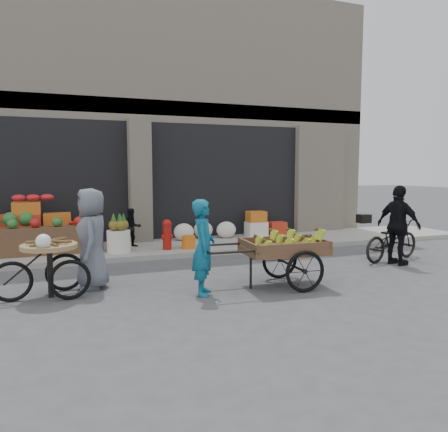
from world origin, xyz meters
name	(u,v)px	position (x,y,z in m)	size (l,w,h in m)	color
ground	(199,297)	(0.00, 0.00, 0.00)	(80.00, 80.00, 0.00)	#424244
sidewalk	(148,249)	(0.00, 4.10, 0.06)	(18.00, 2.20, 0.12)	gray
building	(122,126)	(0.00, 8.03, 3.37)	(14.00, 6.45, 7.00)	beige
fruit_display	(36,227)	(-2.48, 4.38, 0.67)	(3.10, 1.12, 1.24)	red
pineapple_bin	(119,241)	(-0.75, 3.60, 0.37)	(0.52, 0.52, 0.50)	silver
fire_hydrant	(167,233)	(0.35, 3.55, 0.50)	(0.22, 0.22, 0.71)	#A5140F
orange_bucket	(188,242)	(0.85, 3.50, 0.27)	(0.32, 0.32, 0.30)	orange
right_bay_goods	(238,227)	(2.61, 4.70, 0.41)	(3.35, 0.60, 0.70)	silver
seated_person	(132,228)	(-0.35, 4.20, 0.58)	(0.45, 0.35, 0.93)	black
banana_cart	(281,245)	(1.50, 0.14, 0.70)	(2.36, 1.08, 0.96)	brown
vendor_woman	(204,247)	(0.11, 0.12, 0.76)	(0.55, 0.36, 1.51)	#105E7D
tricycle_cart	(49,261)	(-2.16, 0.82, 0.57)	(1.45, 0.93, 0.95)	#9E7F51
vendor_grey	(92,239)	(-1.50, 1.15, 0.83)	(0.82, 0.53, 1.67)	slate
bicycle	(392,240)	(4.77, 1.16, 0.45)	(0.60, 1.72, 0.90)	black
cyclist	(399,225)	(4.57, 0.76, 0.83)	(0.97, 0.40, 1.66)	black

